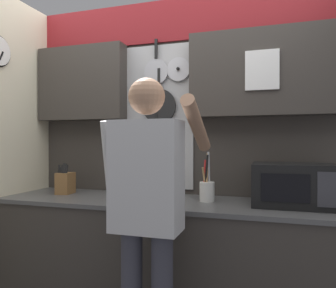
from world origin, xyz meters
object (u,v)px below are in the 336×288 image
at_px(microwave, 293,185).
at_px(person, 147,199).
at_px(knife_block, 65,183).
at_px(utensil_crock, 207,189).

bearing_deg(microwave, person, -143.08).
bearing_deg(person, knife_block, 147.71).
height_order(microwave, utensil_crock, utensil_crock).
relative_size(microwave, person, 0.31).
distance_m(utensil_crock, person, 0.64).
xyz_separation_m(knife_block, person, (0.95, -0.60, 0.01)).
bearing_deg(knife_block, utensil_crock, 0.09).
xyz_separation_m(microwave, utensil_crock, (-0.57, 0.00, -0.05)).
relative_size(microwave, knife_block, 2.05).
distance_m(microwave, utensil_crock, 0.58).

